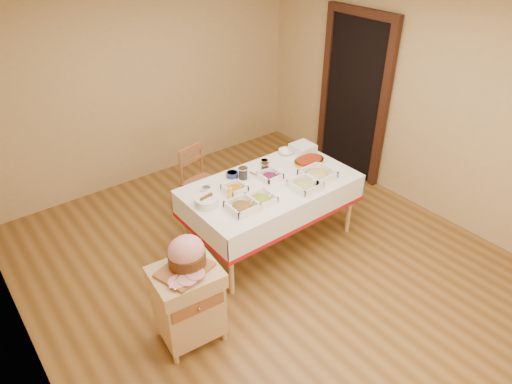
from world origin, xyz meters
TOP-DOWN VIEW (x-y plane):
  - room_shell at (0.00, 0.00)m, footprint 5.00×5.00m
  - doorway at (2.20, 0.90)m, footprint 0.09×1.10m
  - dining_table at (0.30, 0.30)m, footprint 1.82×1.02m
  - butcher_cart at (-1.11, -0.34)m, footprint 0.58×0.50m
  - dining_chair at (-0.00, 1.25)m, footprint 0.46×0.45m
  - ham_on_board at (-1.07, -0.30)m, footprint 0.43×0.41m
  - serving_dish_a at (-0.23, 0.09)m, footprint 0.27×0.27m
  - serving_dish_b at (0.01, 0.08)m, footprint 0.23×0.23m
  - serving_dish_c at (0.51, 0.00)m, footprint 0.28×0.28m
  - serving_dish_d at (0.77, 0.08)m, footprint 0.31×0.31m
  - serving_dish_e at (-0.09, 0.40)m, footprint 0.22×0.21m
  - serving_dish_f at (0.35, 0.37)m, footprint 0.22×0.21m
  - small_bowl_left at (-0.33, 0.57)m, footprint 0.11×0.11m
  - small_bowl_mid at (0.05, 0.65)m, footprint 0.13×0.13m
  - small_bowl_right at (0.51, 0.66)m, footprint 0.10×0.10m
  - bowl_white_imported at (0.32, 0.57)m, footprint 0.17×0.17m
  - bowl_small_imported at (0.86, 0.70)m, footprint 0.20×0.20m
  - preserve_jar_left at (0.13, 0.55)m, footprint 0.10×0.10m
  - preserve_jar_right at (0.39, 0.51)m, footprint 0.09×0.09m
  - mustard_bottle at (-0.21, 0.31)m, footprint 0.05×0.05m
  - bread_basket at (-0.46, 0.36)m, footprint 0.24×0.24m
  - plate_stack at (1.04, 0.60)m, footprint 0.24×0.24m
  - brass_platter at (0.92, 0.38)m, footprint 0.38×0.27m

SIDE VIEW (x-z plane):
  - butcher_cart at x=-1.11m, z-range 0.05..0.82m
  - dining_chair at x=0.00m, z-range 0.01..0.88m
  - dining_table at x=0.30m, z-range 0.22..0.98m
  - bowl_white_imported at x=0.32m, z-range 0.76..0.79m
  - brass_platter at x=0.92m, z-range 0.76..0.81m
  - bowl_small_imported at x=0.86m, z-range 0.76..0.81m
  - small_bowl_right at x=0.51m, z-range 0.76..0.81m
  - small_bowl_left at x=-0.33m, z-range 0.76..0.81m
  - small_bowl_mid at x=0.05m, z-range 0.76..0.82m
  - serving_dish_b at x=0.01m, z-range 0.74..0.84m
  - serving_dish_e at x=-0.09m, z-range 0.74..0.84m
  - serving_dish_f at x=0.35m, z-range 0.74..0.84m
  - serving_dish_c at x=0.51m, z-range 0.74..0.85m
  - serving_dish_a at x=-0.23m, z-range 0.74..0.86m
  - serving_dish_d at x=0.77m, z-range 0.74..0.86m
  - bread_basket at x=-0.46m, z-range 0.75..0.86m
  - preserve_jar_right at x=0.39m, z-range 0.75..0.87m
  - plate_stack at x=1.04m, z-range 0.76..0.86m
  - preserve_jar_left at x=0.13m, z-range 0.75..0.88m
  - mustard_bottle at x=-0.21m, z-range 0.75..0.91m
  - ham_on_board at x=-1.07m, z-range 0.75..1.03m
  - doorway at x=2.20m, z-range 0.01..2.21m
  - room_shell at x=0.00m, z-range -1.20..3.80m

